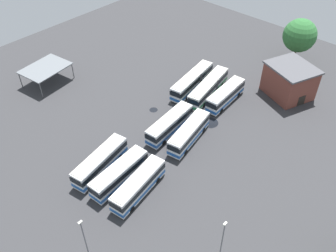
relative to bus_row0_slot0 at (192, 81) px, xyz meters
name	(u,v)px	position (x,y,z in m)	size (l,w,h in m)	color
ground_plane	(169,133)	(13.68, 5.90, -1.80)	(104.90, 104.90, 0.00)	#333335
bus_row0_slot0	(192,81)	(0.00, 0.00, 0.00)	(13.44, 4.52, 3.40)	silver
bus_row0_slot1	(208,87)	(-0.36, 3.96, 0.00)	(13.45, 4.88, 3.40)	silver
bus_row0_slot2	(225,95)	(-0.55, 8.04, 0.00)	(10.78, 3.27, 3.40)	silver
bus_row1_slot1	(170,124)	(13.42, 5.76, 0.00)	(11.16, 3.60, 3.40)	silver
bus_row1_slot2	(189,133)	(12.90, 9.84, 0.00)	(11.02, 4.47, 3.40)	silver
bus_row2_slot0	(100,162)	(27.77, 3.72, 0.00)	(11.27, 4.46, 3.40)	silver
bus_row2_slot1	(119,174)	(27.38, 7.85, 0.00)	(10.84, 3.37, 3.40)	silver
bus_row2_slot2	(138,185)	(26.99, 11.69, 0.00)	(10.85, 4.09, 3.40)	silver
depot_building	(290,81)	(-11.44, 15.81, 1.50)	(10.62, 11.17, 6.56)	brown
maintenance_shelter	(45,68)	(19.11, -24.25, 1.71)	(10.21, 8.22, 3.69)	slate
lamp_post_near_entrance	(222,240)	(27.42, 27.13, 2.53)	(0.56, 0.28, 7.84)	slate
lamp_post_far_corner	(85,239)	(38.84, 14.65, 2.71)	(0.56, 0.28, 8.19)	slate
tree_northwest	(300,35)	(-25.04, 10.38, 4.41)	(7.48, 7.48, 9.96)	brown
puddle_back_corner	(154,110)	(10.83, -0.82, -1.80)	(1.61, 1.61, 0.01)	black
puddle_near_shelter	(210,123)	(6.48, 9.69, -1.80)	(3.17, 3.17, 0.01)	black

